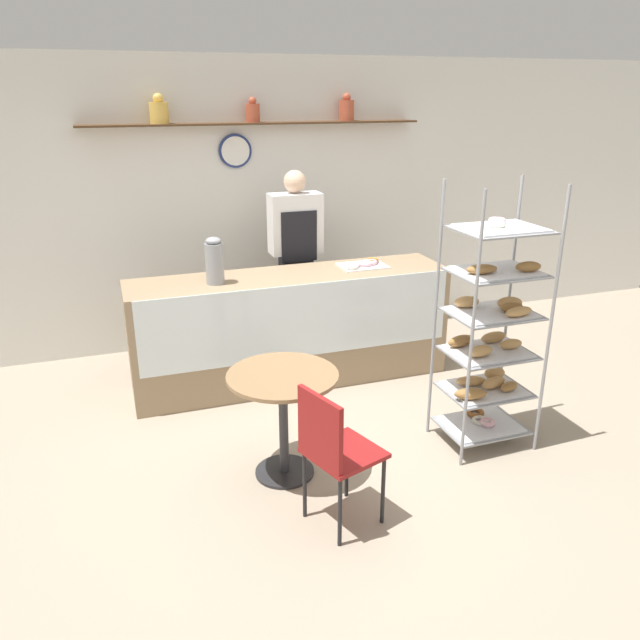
{
  "coord_description": "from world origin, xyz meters",
  "views": [
    {
      "loc": [
        -1.4,
        -3.63,
        2.39
      ],
      "look_at": [
        0.0,
        0.4,
        0.81
      ],
      "focal_mm": 35.0,
      "sensor_mm": 36.0,
      "label": 1
    }
  ],
  "objects": [
    {
      "name": "donut_tray_counter",
      "position": [
        0.67,
        1.18,
        0.98
      ],
      "size": [
        0.4,
        0.29,
        0.05
      ],
      "color": "white",
      "rests_on": "display_counter"
    },
    {
      "name": "cafe_table",
      "position": [
        -0.46,
        -0.21,
        0.54
      ],
      "size": [
        0.71,
        0.71,
        0.72
      ],
      "color": "#262628",
      "rests_on": "ground_plane"
    },
    {
      "name": "ground_plane",
      "position": [
        0.0,
        0.0,
        0.0
      ],
      "size": [
        14.0,
        14.0,
        0.0
      ],
      "primitive_type": "plane",
      "color": "gray"
    },
    {
      "name": "coffee_carafe",
      "position": [
        -0.63,
        1.09,
        1.14
      ],
      "size": [
        0.14,
        0.14,
        0.37
      ],
      "color": "gray",
      "rests_on": "display_counter"
    },
    {
      "name": "display_counter",
      "position": [
        0.0,
        1.14,
        0.48
      ],
      "size": [
        2.68,
        0.62,
        0.95
      ],
      "color": "#937A5B",
      "rests_on": "ground_plane"
    },
    {
      "name": "cafe_chair",
      "position": [
        -0.35,
        -0.81,
        0.53
      ],
      "size": [
        0.48,
        0.48,
        0.87
      ],
      "rotation": [
        0.0,
        0.0,
        8.18
      ],
      "color": "black",
      "rests_on": "ground_plane"
    },
    {
      "name": "back_wall",
      "position": [
        -0.0,
        2.29,
        1.36
      ],
      "size": [
        10.0,
        0.3,
        2.7
      ],
      "color": "white",
      "rests_on": "ground_plane"
    },
    {
      "name": "pastry_rack",
      "position": [
        0.99,
        -0.28,
        0.82
      ],
      "size": [
        0.62,
        0.49,
        1.85
      ],
      "color": "gray",
      "rests_on": "ground_plane"
    },
    {
      "name": "person_worker",
      "position": [
        0.21,
        1.69,
        0.94
      ],
      "size": [
        0.47,
        0.23,
        1.73
      ],
      "color": "#282833",
      "rests_on": "ground_plane"
    }
  ]
}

